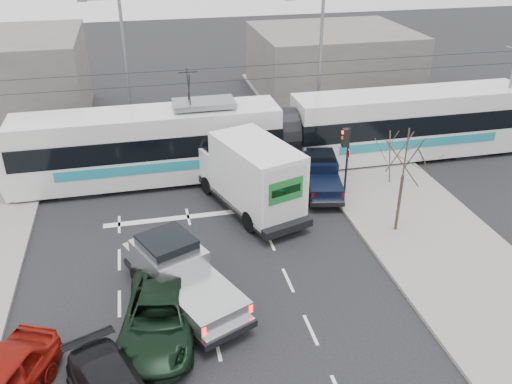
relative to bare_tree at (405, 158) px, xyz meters
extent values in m
plane|color=black|center=(-7.60, -2.50, -3.79)|extent=(120.00, 120.00, 0.00)
cube|color=gray|center=(1.40, -2.50, -3.72)|extent=(6.00, 60.00, 0.15)
cube|color=#33302D|center=(-7.60, 7.50, -3.78)|extent=(60.00, 1.60, 0.03)
cube|color=#68635E|center=(4.40, 21.50, -1.29)|extent=(12.00, 10.00, 5.00)
cylinder|color=#47382B|center=(0.00, 0.00, -2.27)|extent=(0.14, 0.14, 2.75)
cylinder|color=#47382B|center=(0.00, 0.00, 0.23)|extent=(0.07, 0.07, 2.25)
cylinder|color=black|center=(-1.00, 4.00, -1.84)|extent=(0.12, 0.12, 3.60)
cube|color=black|center=(-1.20, 4.00, -0.54)|extent=(0.28, 0.28, 0.95)
cylinder|color=#FF0C07|center=(-1.35, 4.00, -0.24)|extent=(0.06, 0.20, 0.20)
cylinder|color=orange|center=(-1.35, 4.00, -0.54)|extent=(0.06, 0.20, 0.20)
cylinder|color=#05330C|center=(-1.35, 4.00, -0.84)|extent=(0.06, 0.20, 0.20)
cube|color=white|center=(-1.02, 3.85, -1.34)|extent=(0.02, 0.30, 0.40)
cylinder|color=slate|center=(-0.10, 11.50, 0.71)|extent=(0.20, 0.20, 9.00)
cylinder|color=slate|center=(-11.60, 13.50, 0.71)|extent=(0.20, 0.20, 9.00)
cube|color=slate|center=(-13.60, 13.50, 5.06)|extent=(0.55, 0.25, 0.14)
cylinder|color=black|center=(-7.60, 7.50, 1.71)|extent=(60.00, 0.03, 0.03)
cylinder|color=black|center=(-7.60, 7.50, 2.41)|extent=(60.00, 0.03, 0.03)
cylinder|color=slate|center=(10.40, 7.50, -0.29)|extent=(0.20, 0.20, 7.00)
cube|color=silver|center=(-10.76, 7.88, -2.67)|extent=(14.00, 3.01, 1.70)
cube|color=black|center=(-10.76, 7.88, -1.36)|extent=(14.07, 3.04, 1.16)
cube|color=silver|center=(-10.76, 7.88, -0.32)|extent=(14.00, 2.89, 1.08)
cube|color=teal|center=(-10.75, 6.40, -2.36)|extent=(9.79, 0.07, 0.54)
cube|color=silver|center=(4.44, 7.96, -2.67)|extent=(14.00, 3.01, 1.70)
cube|color=black|center=(4.44, 7.96, -1.36)|extent=(14.07, 3.04, 1.16)
cube|color=silver|center=(4.44, 7.96, -0.32)|extent=(14.00, 2.89, 1.08)
cube|color=teal|center=(4.45, 6.48, -2.36)|extent=(9.79, 0.07, 0.54)
cylinder|color=black|center=(-3.16, 7.92, -1.59)|extent=(1.10, 2.82, 2.81)
cube|color=slate|center=(-7.72, 7.89, 0.46)|extent=(3.27, 1.78, 0.27)
cube|color=black|center=(-14.56, 7.86, -3.60)|extent=(2.19, 2.50, 0.39)
cube|color=black|center=(-5.44, 7.91, -3.60)|extent=(2.19, 2.50, 0.39)
cube|color=black|center=(-0.88, 7.93, -3.60)|extent=(2.19, 2.50, 0.39)
cube|color=black|center=(8.24, 7.98, -3.60)|extent=(2.19, 2.50, 0.39)
cube|color=black|center=(-10.09, -2.98, -3.20)|extent=(4.53, 6.59, 0.27)
cube|color=#B4B7B9|center=(-10.55, -1.95, -2.44)|extent=(3.01, 3.26, 1.24)
cube|color=black|center=(-10.59, -1.85, -1.80)|extent=(2.44, 2.46, 0.59)
cube|color=#B4B7B9|center=(-11.17, -0.58, -2.69)|extent=(2.33, 1.87, 0.59)
cube|color=#B4B7B9|center=(-9.53, -4.24, -2.77)|extent=(3.08, 3.44, 0.70)
cube|color=silver|center=(-8.86, -5.72, -3.06)|extent=(1.89, 0.99, 0.19)
cube|color=#FF0C07|center=(-9.78, -6.00, -2.66)|extent=(0.17, 0.14, 0.30)
cube|color=#FF0C07|center=(-8.04, -5.22, -2.66)|extent=(0.17, 0.14, 0.30)
cylinder|color=black|center=(-11.81, -1.56, -3.36)|extent=(0.63, 0.91, 0.86)
cylinder|color=black|center=(-10.00, -0.75, -3.36)|extent=(0.63, 0.91, 0.86)
cylinder|color=black|center=(-10.17, -5.21, -3.36)|extent=(0.63, 0.91, 0.86)
cylinder|color=black|center=(-8.36, -4.40, -3.36)|extent=(0.63, 0.91, 0.86)
cube|color=black|center=(-6.18, 3.82, -3.21)|extent=(4.72, 7.83, 0.37)
cube|color=white|center=(-7.06, 6.50, -2.31)|extent=(2.85, 2.44, 1.69)
cube|color=black|center=(-7.10, 6.64, -1.68)|extent=(2.35, 1.77, 0.63)
cube|color=silver|center=(-5.95, 3.12, -1.65)|extent=(3.98, 5.58, 3.12)
cube|color=silver|center=(-5.17, 0.74, -1.65)|extent=(2.14, 0.75, 2.75)
cube|color=#166325|center=(-5.16, 0.69, -1.40)|extent=(1.70, 0.57, 1.06)
cube|color=black|center=(-5.10, 0.51, -3.32)|extent=(2.25, 0.96, 0.19)
cylinder|color=black|center=(-7.98, 5.73, -3.32)|extent=(0.60, 1.00, 0.95)
cylinder|color=black|center=(-5.86, 6.42, -3.32)|extent=(0.60, 1.00, 0.95)
cylinder|color=black|center=(-6.60, 1.50, -3.26)|extent=(0.63, 1.10, 1.06)
cylinder|color=black|center=(-4.47, 2.20, -3.26)|extent=(0.63, 1.10, 1.06)
cube|color=black|center=(-2.10, 4.50, -3.29)|extent=(2.53, 4.78, 0.23)
cube|color=black|center=(-1.94, 5.30, -2.66)|extent=(1.98, 2.19, 1.04)
cube|color=black|center=(-1.92, 5.39, -2.11)|extent=(1.66, 1.61, 0.50)
cube|color=black|center=(-1.73, 6.37, -2.87)|extent=(1.72, 1.11, 0.50)
cube|color=black|center=(-2.29, 3.52, -2.93)|extent=(2.01, 2.32, 0.59)
cube|color=silver|center=(-2.52, 2.36, -3.17)|extent=(1.55, 0.46, 0.16)
cube|color=#590505|center=(-3.23, 2.59, -2.84)|extent=(0.14, 0.10, 0.25)
cube|color=#590505|center=(-1.78, 2.31, -2.84)|extent=(0.14, 0.10, 0.25)
cylinder|color=black|center=(-2.58, 6.08, -3.43)|extent=(0.39, 0.76, 0.73)
cylinder|color=black|center=(-1.06, 5.78, -3.43)|extent=(0.39, 0.76, 0.73)
cylinder|color=black|center=(-3.14, 3.22, -3.43)|extent=(0.39, 0.76, 0.73)
cylinder|color=black|center=(-1.62, 2.92, -3.43)|extent=(0.39, 0.76, 0.73)
imported|color=black|center=(-11.14, -4.48, -3.03)|extent=(3.50, 5.87, 1.53)
camera|label=1|loc=(-11.09, -19.60, 9.61)|focal=38.00mm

